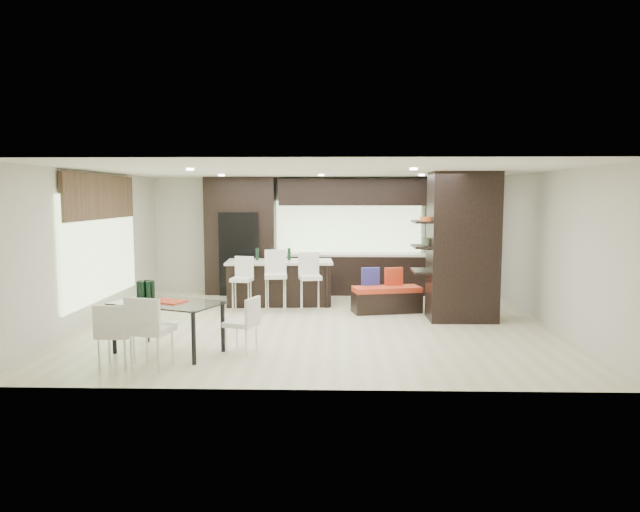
{
  "coord_description": "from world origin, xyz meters",
  "views": [
    {
      "loc": [
        0.28,
        -9.98,
        2.26
      ],
      "look_at": [
        0.0,
        0.6,
        1.15
      ],
      "focal_mm": 32.0,
      "sensor_mm": 36.0,
      "label": 1
    }
  ],
  "objects_px": {
    "kitchen_island": "(280,282)",
    "chair_near": "(152,335)",
    "dining_table": "(169,327)",
    "chair_far": "(116,338)",
    "stool_right": "(310,288)",
    "bench": "(387,299)",
    "stool_mid": "(276,287)",
    "chair_end": "(241,327)",
    "stool_left": "(242,289)",
    "floor_vase": "(439,282)"
  },
  "relations": [
    {
      "from": "stool_right",
      "to": "chair_end",
      "type": "bearing_deg",
      "value": -117.43
    },
    {
      "from": "kitchen_island",
      "to": "chair_near",
      "type": "height_order",
      "value": "kitchen_island"
    },
    {
      "from": "bench",
      "to": "chair_end",
      "type": "relative_size",
      "value": 1.74
    },
    {
      "from": "stool_left",
      "to": "stool_mid",
      "type": "relative_size",
      "value": 0.89
    },
    {
      "from": "chair_far",
      "to": "chair_end",
      "type": "distance_m",
      "value": 1.7
    },
    {
      "from": "stool_right",
      "to": "bench",
      "type": "xyz_separation_m",
      "value": [
        1.5,
        -0.03,
        -0.21
      ]
    },
    {
      "from": "bench",
      "to": "dining_table",
      "type": "relative_size",
      "value": 0.86
    },
    {
      "from": "chair_end",
      "to": "chair_near",
      "type": "bearing_deg",
      "value": 144.48
    },
    {
      "from": "stool_right",
      "to": "chair_end",
      "type": "distance_m",
      "value": 3.13
    },
    {
      "from": "stool_right",
      "to": "chair_near",
      "type": "xyz_separation_m",
      "value": [
        -1.92,
        -3.77,
        -0.02
      ]
    },
    {
      "from": "kitchen_island",
      "to": "stool_mid",
      "type": "bearing_deg",
      "value": -93.36
    },
    {
      "from": "kitchen_island",
      "to": "bench",
      "type": "distance_m",
      "value": 2.33
    },
    {
      "from": "dining_table",
      "to": "floor_vase",
      "type": "bearing_deg",
      "value": 55.8
    },
    {
      "from": "kitchen_island",
      "to": "stool_left",
      "type": "distance_m",
      "value": 1.02
    },
    {
      "from": "dining_table",
      "to": "chair_end",
      "type": "xyz_separation_m",
      "value": [
        1.06,
        0.0,
        0.01
      ]
    },
    {
      "from": "stool_mid",
      "to": "chair_near",
      "type": "distance_m",
      "value": 3.96
    },
    {
      "from": "stool_right",
      "to": "chair_far",
      "type": "distance_m",
      "value": 4.45
    },
    {
      "from": "stool_left",
      "to": "chair_far",
      "type": "distance_m",
      "value": 3.9
    },
    {
      "from": "chair_far",
      "to": "floor_vase",
      "type": "bearing_deg",
      "value": 36.75
    },
    {
      "from": "bench",
      "to": "chair_end",
      "type": "distance_m",
      "value": 3.81
    },
    {
      "from": "stool_mid",
      "to": "stool_right",
      "type": "bearing_deg",
      "value": -5.77
    },
    {
      "from": "stool_right",
      "to": "dining_table",
      "type": "bearing_deg",
      "value": -133.95
    },
    {
      "from": "dining_table",
      "to": "chair_far",
      "type": "bearing_deg",
      "value": -101.46
    },
    {
      "from": "chair_far",
      "to": "stool_mid",
      "type": "bearing_deg",
      "value": 64.92
    },
    {
      "from": "stool_right",
      "to": "stool_left",
      "type": "bearing_deg",
      "value": 167.93
    },
    {
      "from": "chair_far",
      "to": "chair_end",
      "type": "bearing_deg",
      "value": 25.14
    },
    {
      "from": "stool_right",
      "to": "chair_far",
      "type": "bearing_deg",
      "value": -134.13
    },
    {
      "from": "chair_near",
      "to": "stool_mid",
      "type": "bearing_deg",
      "value": 83.48
    },
    {
      "from": "dining_table",
      "to": "kitchen_island",
      "type": "bearing_deg",
      "value": 93.77
    },
    {
      "from": "stool_mid",
      "to": "dining_table",
      "type": "distance_m",
      "value": 3.25
    },
    {
      "from": "dining_table",
      "to": "stool_right",
      "type": "bearing_deg",
      "value": 79.43
    },
    {
      "from": "stool_left",
      "to": "chair_near",
      "type": "height_order",
      "value": "chair_near"
    },
    {
      "from": "chair_end",
      "to": "stool_mid",
      "type": "bearing_deg",
      "value": 15.24
    },
    {
      "from": "kitchen_island",
      "to": "dining_table",
      "type": "height_order",
      "value": "kitchen_island"
    },
    {
      "from": "floor_vase",
      "to": "chair_near",
      "type": "relative_size",
      "value": 1.35
    },
    {
      "from": "chair_far",
      "to": "stool_left",
      "type": "bearing_deg",
      "value": 74.1
    },
    {
      "from": "stool_left",
      "to": "chair_near",
      "type": "xyz_separation_m",
      "value": [
        -0.57,
        -3.78,
        0.02
      ]
    },
    {
      "from": "floor_vase",
      "to": "chair_end",
      "type": "height_order",
      "value": "floor_vase"
    },
    {
      "from": "bench",
      "to": "dining_table",
      "type": "xyz_separation_m",
      "value": [
        -3.42,
        -2.98,
        0.12
      ]
    },
    {
      "from": "kitchen_island",
      "to": "bench",
      "type": "bearing_deg",
      "value": -23.79
    },
    {
      "from": "bench",
      "to": "dining_table",
      "type": "distance_m",
      "value": 4.54
    },
    {
      "from": "kitchen_island",
      "to": "bench",
      "type": "height_order",
      "value": "kitchen_island"
    },
    {
      "from": "stool_left",
      "to": "stool_mid",
      "type": "xyz_separation_m",
      "value": [
        0.67,
        -0.02,
        0.05
      ]
    },
    {
      "from": "stool_right",
      "to": "dining_table",
      "type": "height_order",
      "value": "stool_right"
    },
    {
      "from": "kitchen_island",
      "to": "chair_near",
      "type": "distance_m",
      "value": 4.72
    },
    {
      "from": "stool_left",
      "to": "dining_table",
      "type": "xyz_separation_m",
      "value": [
        -0.57,
        -3.03,
        -0.06
      ]
    },
    {
      "from": "stool_left",
      "to": "kitchen_island",
      "type": "bearing_deg",
      "value": 57.66
    },
    {
      "from": "bench",
      "to": "chair_near",
      "type": "bearing_deg",
      "value": -144.64
    },
    {
      "from": "stool_right",
      "to": "chair_near",
      "type": "relative_size",
      "value": 1.04
    },
    {
      "from": "kitchen_island",
      "to": "chair_near",
      "type": "xyz_separation_m",
      "value": [
        -1.25,
        -4.55,
        -0.01
      ]
    }
  ]
}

